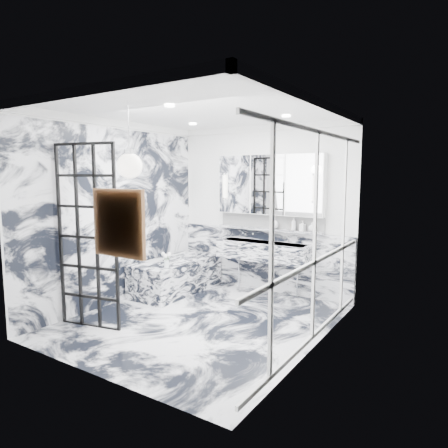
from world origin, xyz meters
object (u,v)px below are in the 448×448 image
Objects in this scene: mirror_cabinet at (269,185)px; bathtub at (177,275)px; crittall_door at (87,237)px; trough_sink at (264,251)px.

bathtub is at bearing -147.94° from mirror_cabinet.
crittall_door is at bearing -115.14° from mirror_cabinet.
mirror_cabinet reaches higher than bathtub.
crittall_door is 2.07m from bathtub.
trough_sink is at bearing 51.42° from crittall_door.
trough_sink reaches higher than bathtub.
mirror_cabinet is 1.15× the size of bathtub.
crittall_door reaches higher than trough_sink.
trough_sink is at bearing 26.48° from bathtub.
crittall_door is 1.48× the size of trough_sink.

